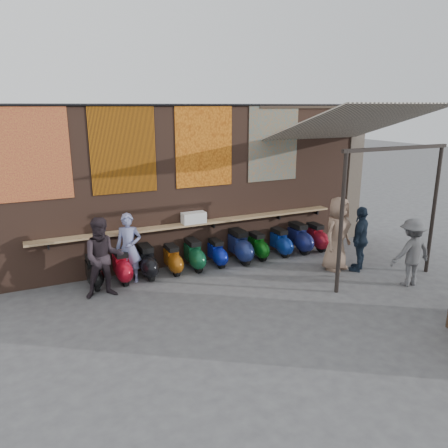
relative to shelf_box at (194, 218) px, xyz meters
name	(u,v)px	position (x,y,z in m)	size (l,w,h in m)	color
ground	(239,299)	(0.08, -2.30, -1.26)	(70.00, 70.00, 0.00)	#474749
brick_wall	(190,186)	(0.08, 0.40, 0.74)	(10.00, 0.40, 4.00)	brown
pier_right	(350,172)	(5.28, 0.40, 0.74)	(0.50, 0.50, 4.00)	#4C4238
eating_counter	(197,223)	(0.08, 0.03, -0.16)	(8.00, 0.32, 0.05)	#9E7A51
shelf_box	(194,218)	(0.00, 0.00, 0.00)	(0.60, 0.28, 0.27)	white
tapestry_redgold	(33,154)	(-3.52, 0.18, 1.74)	(1.50, 0.02, 2.00)	maroon
tapestry_sun	(123,150)	(-1.62, 0.18, 1.74)	(1.50, 0.02, 2.00)	#CC690C
tapestry_orange	(204,146)	(0.38, 0.18, 1.74)	(1.50, 0.02, 2.00)	orange
tapestry_multi	(273,143)	(2.38, 0.18, 1.74)	(1.50, 0.02, 2.00)	#247086
hang_rail	(192,105)	(0.08, 0.17, 2.72)	(0.06, 0.06, 9.50)	black
scooter_stool_0	(94,272)	(-2.55, -0.31, -0.91)	(0.34, 0.75, 0.71)	black
scooter_stool_1	(122,267)	(-1.92, -0.29, -0.89)	(0.36, 0.79, 0.75)	#B50D1F
scooter_stool_2	(147,262)	(-1.32, -0.26, -0.87)	(0.37, 0.82, 0.78)	black
scooter_stool_3	(173,260)	(-0.68, -0.27, -0.92)	(0.33, 0.73, 0.69)	#89440C
scooter_stool_4	(194,255)	(-0.11, -0.25, -0.88)	(0.36, 0.80, 0.76)	#0D4426
scooter_stool_5	(217,253)	(0.51, -0.27, -0.93)	(0.32, 0.71, 0.67)	navy
scooter_stool_6	(240,247)	(1.16, -0.28, -0.84)	(0.40, 0.89, 0.85)	navy
scooter_stool_7	(258,246)	(1.71, -0.26, -0.91)	(0.33, 0.74, 0.70)	#0B4F0F
scooter_stool_8	(280,242)	(2.41, -0.29, -0.90)	(0.35, 0.77, 0.73)	navy
scooter_stool_9	(299,238)	(3.02, -0.30, -0.85)	(0.39, 0.86, 0.82)	#151C52
scooter_stool_10	(316,237)	(3.58, -0.33, -0.89)	(0.35, 0.78, 0.74)	maroon
diner_left	(129,248)	(-1.73, -0.30, -0.45)	(0.59, 0.39, 1.62)	#7F85B9
diner_right	(103,258)	(-2.42, -0.90, -0.39)	(0.85, 0.66, 1.75)	#2B2127
shopper_navy	(360,239)	(3.55, -2.08, -0.45)	(0.95, 0.40, 1.62)	#162233
shopper_grey	(411,252)	(3.94, -3.28, -0.48)	(1.01, 0.58, 1.56)	#57585C
shopper_tan	(337,234)	(3.07, -1.78, -0.34)	(0.90, 0.59, 1.84)	#8C6D59
awning_canvas	(351,123)	(3.58, -1.40, 2.29)	(3.20, 3.40, 0.03)	beige
awning_ledger	(312,106)	(3.58, 0.19, 2.69)	(3.30, 0.08, 0.12)	#33261C
awning_header	(397,148)	(3.58, -2.90, 1.82)	(3.00, 0.08, 0.08)	black
awning_post_left	(341,224)	(2.18, -2.90, 0.29)	(0.09, 0.09, 3.10)	black
awning_post_right	(434,211)	(4.98, -2.90, 0.29)	(0.09, 0.09, 3.10)	black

